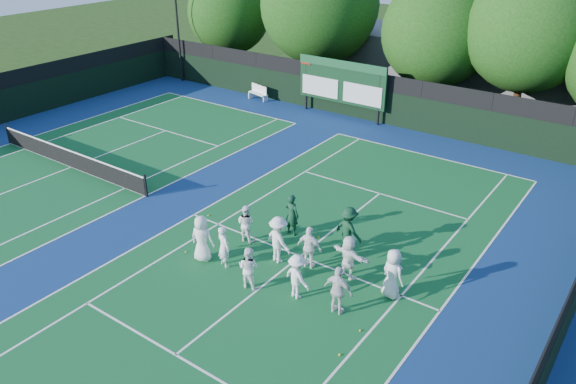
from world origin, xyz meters
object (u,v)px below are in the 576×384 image
Objects in this scene: bench at (259,92)px; coach_left at (292,215)px; scoreboard at (341,82)px; tennis_net at (70,158)px.

bench is 17.94m from coach_left.
scoreboard is at bearing 1.92° from bench.
tennis_net is at bearing 8.81° from coach_left.
tennis_net is 14.39m from bench.
scoreboard reaches higher than tennis_net.
scoreboard reaches higher than coach_left.
tennis_net is 12.85m from coach_left.
bench is at bearing -178.08° from scoreboard.
tennis_net is 6.48× the size of coach_left.
scoreboard is 3.65× the size of bench.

